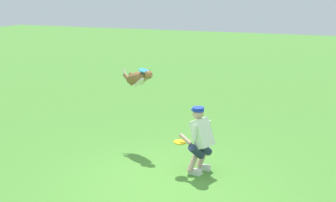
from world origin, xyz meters
TOP-DOWN VIEW (x-y plane):
  - ground_plane at (0.00, 0.00)m, footprint 60.00×60.00m
  - person at (-0.48, -0.71)m, footprint 0.68×0.65m
  - dog at (1.26, -1.58)m, footprint 0.99×0.53m
  - frisbee_flying at (1.07, -1.49)m, footprint 0.24×0.24m
  - frisbee_held at (-0.11, -0.59)m, footprint 0.35×0.35m

SIDE VIEW (x-z plane):
  - ground_plane at x=0.00m, z-range 0.00..0.00m
  - frisbee_held at x=-0.11m, z-range 0.59..0.63m
  - person at x=-0.48m, z-range 0.05..1.34m
  - dog at x=1.26m, z-range 1.32..1.80m
  - frisbee_flying at x=1.07m, z-range 1.72..1.80m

